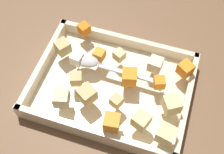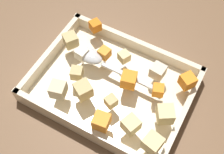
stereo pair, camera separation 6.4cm
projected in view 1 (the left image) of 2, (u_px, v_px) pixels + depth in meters
name	position (u px, v px, depth m)	size (l,w,h in m)	color
ground_plane	(110.00, 94.00, 0.68)	(4.00, 4.00, 0.00)	brown
baking_dish	(112.00, 87.00, 0.67)	(0.34, 0.25, 0.05)	beige
carrot_chunk_corner_nw	(129.00, 77.00, 0.63)	(0.03, 0.03, 0.03)	orange
carrot_chunk_far_right	(84.00, 29.00, 0.71)	(0.02, 0.02, 0.02)	orange
carrot_chunk_corner_se	(99.00, 55.00, 0.67)	(0.02, 0.02, 0.02)	orange
carrot_chunk_under_handle	(185.00, 69.00, 0.64)	(0.03, 0.03, 0.03)	orange
carrot_chunk_heap_top	(112.00, 122.00, 0.58)	(0.03, 0.03, 0.03)	orange
carrot_chunk_far_left	(159.00, 82.00, 0.63)	(0.02, 0.02, 0.02)	orange
potato_chunk_corner_ne	(141.00, 120.00, 0.58)	(0.03, 0.03, 0.03)	#E0CC89
potato_chunk_near_left	(166.00, 134.00, 0.56)	(0.03, 0.03, 0.03)	#E0CC89
potato_chunk_heap_side	(172.00, 104.00, 0.60)	(0.03, 0.03, 0.03)	#E0CC89
potato_chunk_mid_left	(61.00, 98.00, 0.60)	(0.03, 0.03, 0.03)	beige
potato_chunk_near_right	(87.00, 94.00, 0.61)	(0.03, 0.03, 0.03)	tan
potato_chunk_front_center	(63.00, 47.00, 0.67)	(0.03, 0.03, 0.03)	tan
potato_chunk_corner_sw	(76.00, 79.00, 0.63)	(0.02, 0.02, 0.02)	tan
potato_chunk_near_spoon	(119.00, 55.00, 0.67)	(0.02, 0.02, 0.02)	#E0CC89
potato_chunk_mid_right	(116.00, 101.00, 0.61)	(0.02, 0.02, 0.02)	tan
parsnip_chunk_rim_edge	(77.00, 59.00, 0.66)	(0.02, 0.02, 0.02)	silver
parsnip_chunk_back_center	(155.00, 64.00, 0.65)	(0.03, 0.03, 0.03)	beige
serving_spoon	(91.00, 61.00, 0.66)	(0.21, 0.04, 0.02)	silver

